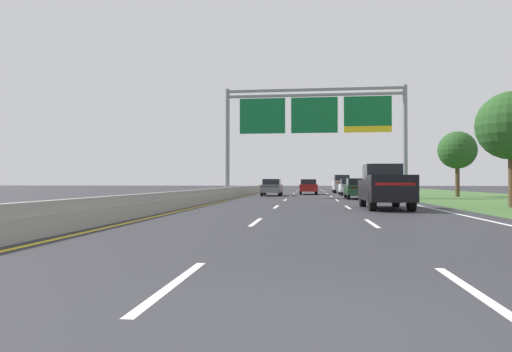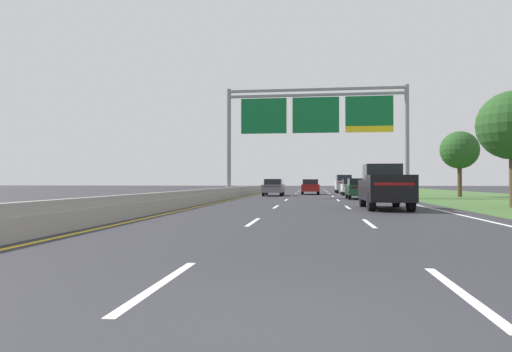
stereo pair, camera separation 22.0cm
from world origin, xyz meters
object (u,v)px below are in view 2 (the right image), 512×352
car_white_right_lane_sedan (351,187)px  car_darkgreen_right_lane_sedan (359,188)px  overhead_sign_gantry (316,119)px  car_red_centre_lane_sedan (310,187)px  pickup_truck_black (384,187)px  roadside_tree_mid (460,150)px  car_silver_right_lane_suv (344,184)px  car_grey_left_lane_sedan (273,187)px

car_white_right_lane_sedan → car_darkgreen_right_lane_sedan: 10.10m
overhead_sign_gantry → car_white_right_lane_sedan: 10.19m
car_red_centre_lane_sedan → car_white_right_lane_sedan: (4.00, -2.00, 0.00)m
overhead_sign_gantry → car_white_right_lane_sedan: size_ratio=3.41×
pickup_truck_black → car_red_centre_lane_sedan: bearing=8.6°
pickup_truck_black → roadside_tree_mid: roadside_tree_mid is taller
pickup_truck_black → car_darkgreen_right_lane_sedan: 12.74m
pickup_truck_black → car_red_centre_lane_sedan: 25.11m
car_silver_right_lane_suv → pickup_truck_black: bearing=179.7°
overhead_sign_gantry → car_silver_right_lane_suv: size_ratio=3.20×
car_white_right_lane_sedan → car_silver_right_lane_suv: size_ratio=0.94×
car_white_right_lane_sedan → car_silver_right_lane_suv: (-0.17, 8.46, 0.28)m
car_grey_left_lane_sedan → roadside_tree_mid: 16.71m
car_silver_right_lane_suv → car_darkgreen_right_lane_sedan: (-0.05, -18.56, -0.28)m
car_darkgreen_right_lane_sedan → car_red_centre_lane_sedan: bearing=17.8°
overhead_sign_gantry → car_red_centre_lane_sedan: 11.25m
car_red_centre_lane_sedan → roadside_tree_mid: 14.76m
car_red_centre_lane_sedan → car_darkgreen_right_lane_sedan: bearing=-163.3°
car_grey_left_lane_sedan → car_white_right_lane_sedan: same height
overhead_sign_gantry → roadside_tree_mid: overhead_sign_gantry is taller
car_grey_left_lane_sedan → car_darkgreen_right_lane_sedan: (7.20, -7.04, 0.00)m
pickup_truck_black → car_darkgreen_right_lane_sedan: bearing=-0.1°
car_red_centre_lane_sedan → car_darkgreen_right_lane_sedan: 12.68m
car_red_centre_lane_sedan → car_grey_left_lane_sedan: 6.10m
overhead_sign_gantry → car_grey_left_lane_sedan: size_ratio=3.41×
car_grey_left_lane_sedan → car_darkgreen_right_lane_sedan: size_ratio=1.00×
pickup_truck_black → car_grey_left_lane_sedan: size_ratio=1.22×
car_grey_left_lane_sedan → roadside_tree_mid: size_ratio=0.77×
roadside_tree_mid → car_darkgreen_right_lane_sedan: bearing=-147.8°
car_grey_left_lane_sedan → car_white_right_lane_sedan: bearing=-67.9°
car_silver_right_lane_suv → car_darkgreen_right_lane_sedan: size_ratio=1.07×
car_white_right_lane_sedan → overhead_sign_gantry: bearing=156.3°
pickup_truck_black → car_silver_right_lane_suv: pickup_truck_black is taller
overhead_sign_gantry → car_grey_left_lane_sedan: (-3.93, 4.63, -5.70)m
car_red_centre_lane_sedan → roadside_tree_mid: roadside_tree_mid is taller
car_silver_right_lane_suv → car_darkgreen_right_lane_sedan: car_silver_right_lane_suv is taller
car_white_right_lane_sedan → car_darkgreen_right_lane_sedan: bearing=179.5°
car_red_centre_lane_sedan → car_darkgreen_right_lane_sedan: size_ratio=1.00×
car_silver_right_lane_suv → roadside_tree_mid: size_ratio=0.82×
car_red_centre_lane_sedan → pickup_truck_black: bearing=-172.1°
overhead_sign_gantry → car_white_right_lane_sedan: overhead_sign_gantry is taller
overhead_sign_gantry → car_darkgreen_right_lane_sedan: 7.00m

